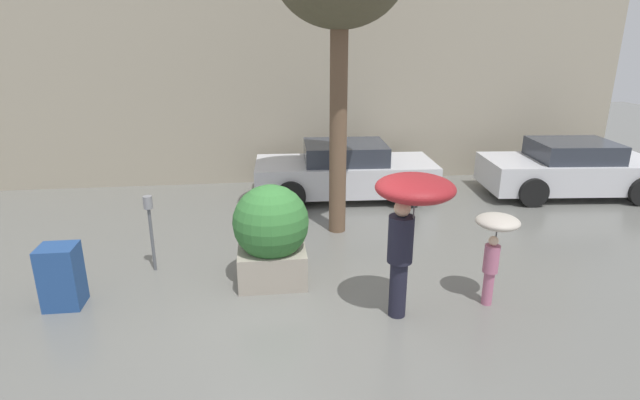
{
  "coord_description": "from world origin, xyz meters",
  "views": [
    {
      "loc": [
        -0.31,
        -6.06,
        3.63
      ],
      "look_at": [
        0.61,
        1.6,
        1.05
      ],
      "focal_mm": 28.0,
      "sensor_mm": 36.0,
      "label": 1
    }
  ],
  "objects": [
    {
      "name": "planter_box",
      "position": [
        -0.21,
        0.88,
        0.8
      ],
      "size": [
        1.13,
        1.13,
        1.54
      ],
      "color": "#9E9384",
      "rests_on": "ground"
    },
    {
      "name": "person_adult",
      "position": [
        1.52,
        -0.35,
        1.57
      ],
      "size": [
        1.0,
        1.0,
        1.98
      ],
      "rotation": [
        0.0,
        0.0,
        -0.59
      ],
      "color": "#1E1E2D",
      "rests_on": "ground"
    },
    {
      "name": "parked_car_near",
      "position": [
        1.58,
        4.91,
        0.6
      ],
      "size": [
        4.14,
        2.07,
        1.27
      ],
      "rotation": [
        0.0,
        0.0,
        1.52
      ],
      "color": "silver",
      "rests_on": "ground"
    },
    {
      "name": "building_facade",
      "position": [
        0.0,
        6.5,
        3.0
      ],
      "size": [
        18.0,
        0.3,
        6.0
      ],
      "color": "#9E937F",
      "rests_on": "ground"
    },
    {
      "name": "person_child",
      "position": [
        2.82,
        -0.11,
        1.01
      ],
      "size": [
        0.59,
        0.59,
        1.31
      ],
      "rotation": [
        0.0,
        0.0,
        0.82
      ],
      "color": "#B76684",
      "rests_on": "ground"
    },
    {
      "name": "parking_meter",
      "position": [
        -2.09,
        1.5,
        0.9
      ],
      "size": [
        0.14,
        0.14,
        1.25
      ],
      "color": "#595B60",
      "rests_on": "ground"
    },
    {
      "name": "parked_car_far",
      "position": [
        6.87,
        4.48,
        0.6
      ],
      "size": [
        4.09,
        2.19,
        1.27
      ],
      "rotation": [
        0.0,
        0.0,
        1.48
      ],
      "color": "silver",
      "rests_on": "ground"
    },
    {
      "name": "newspaper_box",
      "position": [
        -3.12,
        0.5,
        0.45
      ],
      "size": [
        0.5,
        0.44,
        0.9
      ],
      "color": "navy",
      "rests_on": "ground"
    },
    {
      "name": "ground_plane",
      "position": [
        0.0,
        0.0,
        0.0
      ],
      "size": [
        40.0,
        40.0,
        0.0
      ],
      "primitive_type": "plane",
      "color": "slate"
    }
  ]
}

